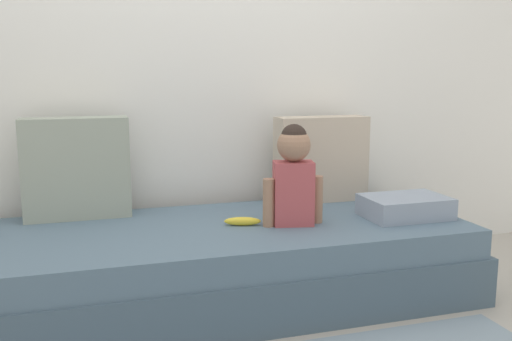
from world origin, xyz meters
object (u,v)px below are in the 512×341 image
(couch, at_px, (224,263))
(folded_blanket, at_px, (405,207))
(throw_pillow_right, at_px, (321,159))
(toddler, at_px, (293,173))
(banana, at_px, (242,221))
(throw_pillow_left, at_px, (77,168))

(couch, xyz_separation_m, folded_blanket, (0.89, -0.11, 0.24))
(throw_pillow_right, bearing_deg, couch, -151.02)
(toddler, height_order, banana, toddler)
(banana, xyz_separation_m, folded_blanket, (0.80, -0.09, 0.03))
(banana, height_order, folded_blanket, folded_blanket)
(folded_blanket, bearing_deg, throw_pillow_left, 162.93)
(throw_pillow_left, relative_size, throw_pillow_right, 0.99)
(couch, distance_m, banana, 0.22)
(throw_pillow_left, height_order, folded_blanket, throw_pillow_left)
(banana, bearing_deg, couch, 161.22)
(couch, relative_size, toddler, 4.97)
(toddler, xyz_separation_m, banana, (-0.23, 0.05, -0.22))
(throw_pillow_left, relative_size, toddler, 1.06)
(couch, height_order, toddler, toddler)
(couch, xyz_separation_m, toddler, (0.31, -0.08, 0.43))
(throw_pillow_right, relative_size, toddler, 1.07)
(throw_pillow_left, xyz_separation_m, folded_blanket, (1.53, -0.47, -0.19))
(toddler, bearing_deg, throw_pillow_left, 155.68)
(throw_pillow_right, height_order, banana, throw_pillow_right)
(throw_pillow_left, bearing_deg, toddler, -24.32)
(couch, xyz_separation_m, throw_pillow_left, (-0.64, 0.36, 0.43))
(throw_pillow_left, xyz_separation_m, throw_pillow_right, (1.28, 0.00, -0.01))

